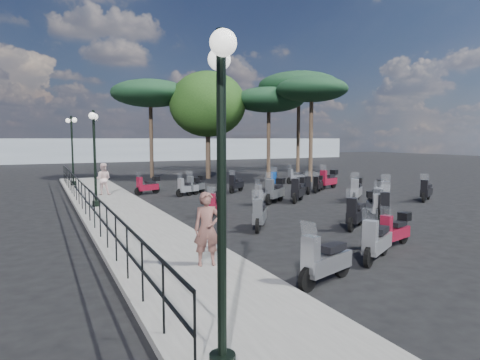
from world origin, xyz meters
name	(u,v)px	position (x,y,z in m)	size (l,w,h in m)	color
ground	(292,212)	(0.00, 0.00, 0.00)	(120.00, 120.00, 0.00)	black
sidewalk	(117,210)	(-6.50, 3.00, 0.07)	(3.00, 30.00, 0.15)	slate
railing	(83,193)	(-7.80, 2.80, 0.90)	(0.04, 26.04, 1.10)	black
lamp_post_0	(222,183)	(-7.45, -10.18, 2.48)	(0.60, 1.15, 4.08)	black
lamp_post_1	(95,152)	(-7.20, 3.96, 2.44)	(0.48, 1.16, 4.01)	black
lamp_post_2	(72,146)	(-7.42, 13.12, 2.55)	(0.59, 1.19, 4.20)	black
woman	(207,229)	(-6.00, -5.92, 0.98)	(0.61, 0.40, 1.66)	brown
pedestrian_far	(103,179)	(-6.40, 7.68, 0.96)	(0.78, 0.61, 1.61)	beige
scooter_0	(325,262)	(-4.14, -7.77, 0.49)	(1.69, 0.82, 1.40)	black
scooter_1	(376,242)	(-2.00, -6.96, 0.48)	(1.56, 1.03, 1.40)	black
scooter_2	(259,215)	(-2.83, -2.46, 0.48)	(1.07, 1.49, 1.38)	black
scooter_3	(215,204)	(-3.23, 0.44, 0.45)	(1.02, 1.30, 1.21)	black
scooter_4	(188,187)	(-2.29, 6.48, 0.46)	(1.45, 0.79, 1.22)	black
scooter_5	(148,186)	(-4.08, 7.96, 0.47)	(1.49, 0.78, 1.24)	black
scooter_6	(395,231)	(-0.50, -6.08, 0.45)	(1.46, 0.67, 1.19)	black
scooter_7	(356,214)	(0.11, -3.74, 0.48)	(1.48, 1.13, 1.39)	black
scooter_8	(265,196)	(-0.08, 2.13, 0.42)	(1.48, 0.64, 1.20)	black
scooter_9	(275,191)	(0.55, 2.35, 0.55)	(1.57, 1.26, 1.47)	black
scooter_10	(196,185)	(-1.73, 6.85, 0.49)	(1.39, 1.12, 1.30)	black
scooter_12	(381,205)	(2.22, -2.69, 0.51)	(1.05, 1.52, 1.36)	black
scooter_13	(381,201)	(3.17, -1.68, 0.46)	(1.41, 1.08, 1.33)	black
scooter_14	(298,190)	(1.74, 2.21, 0.56)	(1.45, 1.44, 1.48)	black
scooter_15	(274,181)	(3.13, 6.90, 0.52)	(1.09, 1.54, 1.38)	black
scooter_16	(236,184)	(0.56, 6.68, 0.45)	(1.31, 1.12, 1.29)	black
scooter_19	(374,205)	(2.20, -2.32, 0.46)	(0.92, 1.37, 1.21)	black
scooter_20	(356,190)	(4.37, 1.19, 0.54)	(1.46, 1.33, 1.44)	black
scooter_21	(306,186)	(3.78, 4.59, 0.44)	(0.76, 1.52, 1.26)	black
scooter_22	(295,177)	(6.08, 9.19, 0.45)	(1.60, 0.61, 1.29)	black
scooter_25	(426,191)	(7.41, -0.23, 0.47)	(1.51, 1.01, 1.36)	black
scooter_26	(383,194)	(4.42, -0.51, 0.56)	(1.26, 1.60, 1.49)	black
scooter_27	(318,184)	(4.75, 4.82, 0.45)	(1.20, 1.10, 1.18)	black
scooter_28	(328,180)	(6.20, 5.78, 0.56)	(1.74, 0.99, 1.48)	black
broadleaf_tree	(208,104)	(2.23, 15.24, 5.52)	(5.69, 5.69, 7.95)	#38281E
pine_0	(269,100)	(6.53, 13.67, 5.87)	(5.38, 5.38, 6.84)	#38281E
pine_1	(299,87)	(9.19, 13.67, 7.01)	(6.34, 6.34, 8.14)	#38281E
pine_2	(150,94)	(-1.48, 17.58, 6.36)	(5.88, 5.88, 7.41)	#38281E
pine_3	(312,90)	(7.74, 9.86, 6.31)	(4.92, 4.92, 7.21)	#38281E
distant_hills	(113,150)	(0.00, 45.00, 1.50)	(70.00, 8.00, 3.00)	gray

